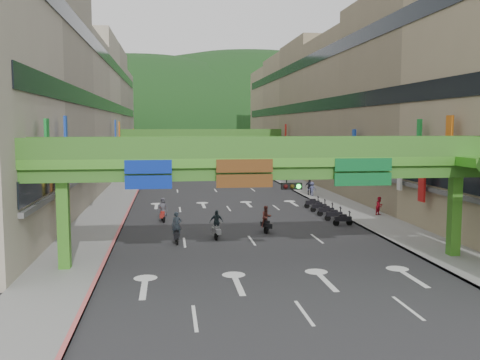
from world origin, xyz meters
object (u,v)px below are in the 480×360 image
Objects in this scene: scooter_rider_near at (177,229)px; car_silver at (188,168)px; overpass_near at (288,172)px; pedestrian_red at (379,208)px; scooter_rider_mid at (266,219)px; car_yellow at (235,171)px.

scooter_rider_near is 0.47× the size of car_silver.
scooter_rider_near is at bearing 132.37° from overpass_near.
overpass_near is at bearing -160.39° from pedestrian_red.
scooter_rider_mid is at bearing 23.17° from scooter_rider_near.
pedestrian_red is (11.27, 14.64, -4.43)m from overpass_near.
overpass_near reaches higher than scooter_rider_mid.
car_yellow is at bearing 68.71° from pedestrian_red.
overpass_near is 18.10× the size of pedestrian_red.
overpass_near is 6.54× the size of car_yellow.
scooter_rider_mid reaches higher than car_yellow.
car_silver is at bearing 124.23° from car_yellow.
overpass_near reaches higher than car_yellow.
scooter_rider_near is at bearing 172.52° from pedestrian_red.
scooter_rider_mid reaches higher than pedestrian_red.
car_yellow is at bearing 86.04° from overpass_near.
car_silver is 10.77m from car_yellow.
pedestrian_red is at bearing -63.48° from car_silver.
pedestrian_red reaches higher than car_yellow.
car_yellow is (3.08, 42.94, -0.27)m from scooter_rider_mid.
scooter_rider_mid is at bearing -76.82° from car_silver.
scooter_rider_near is 1.07× the size of scooter_rider_mid.
car_yellow is (6.87, -8.29, 0.00)m from car_silver.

